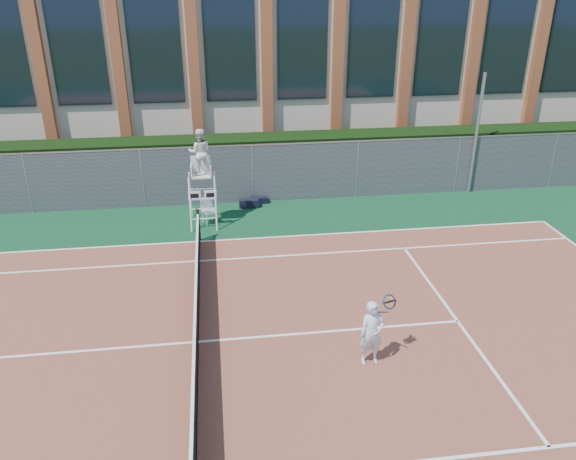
{
  "coord_description": "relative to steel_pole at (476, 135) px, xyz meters",
  "views": [
    {
      "loc": [
        0.64,
        -11.06,
        7.89
      ],
      "look_at": [
        2.55,
        3.0,
        1.4
      ],
      "focal_mm": 35.0,
      "sensor_mm": 36.0,
      "label": 1
    }
  ],
  "objects": [
    {
      "name": "umpire_chair",
      "position": [
        -10.4,
        -1.65,
        0.14
      ],
      "size": [
        0.94,
        1.44,
        3.36
      ],
      "color": "white",
      "rests_on": "ground"
    },
    {
      "name": "tennis_net",
      "position": [
        -10.56,
        -8.7,
        -1.78
      ],
      "size": [
        0.1,
        11.3,
        1.1
      ],
      "color": "black",
      "rests_on": "ground"
    },
    {
      "name": "plastic_chair",
      "position": [
        -10.26,
        -1.65,
        -1.78
      ],
      "size": [
        0.55,
        0.55,
        0.89
      ],
      "color": "silver",
      "rests_on": "apron"
    },
    {
      "name": "building",
      "position": [
        -10.56,
        9.25,
        1.83
      ],
      "size": [
        45.0,
        10.6,
        8.22
      ],
      "color": "beige",
      "rests_on": "ground"
    },
    {
      "name": "hedge",
      "position": [
        -10.56,
        1.3,
        -1.22
      ],
      "size": [
        40.0,
        1.4,
        2.2
      ],
      "primitive_type": "cube",
      "color": "black",
      "rests_on": "ground"
    },
    {
      "name": "sports_bag_near",
      "position": [
        -8.77,
        -0.47,
        -2.16
      ],
      "size": [
        0.72,
        0.32,
        0.3
      ],
      "primitive_type": "cube",
      "rotation": [
        0.0,
        0.0,
        -0.04
      ],
      "color": "black",
      "rests_on": "apron"
    },
    {
      "name": "tennis_player",
      "position": [
        -6.75,
        -9.96,
        -1.52
      ],
      "size": [
        0.89,
        0.62,
        1.55
      ],
      "color": "silver",
      "rests_on": "tennis_court"
    },
    {
      "name": "apron",
      "position": [
        -10.56,
        -7.7,
        -2.31
      ],
      "size": [
        36.0,
        20.0,
        0.01
      ],
      "primitive_type": "cube",
      "color": "#0C3720",
      "rests_on": "ground"
    },
    {
      "name": "ground",
      "position": [
        -10.56,
        -8.7,
        -2.32
      ],
      "size": [
        120.0,
        120.0,
        0.0
      ],
      "primitive_type": "plane",
      "color": "#233814"
    },
    {
      "name": "steel_pole",
      "position": [
        0.0,
        0.0,
        0.0
      ],
      "size": [
        0.12,
        0.12,
        4.64
      ],
      "primitive_type": "cylinder",
      "color": "#9EA0A5",
      "rests_on": "ground"
    },
    {
      "name": "sports_bag_far",
      "position": [
        -8.33,
        -0.1,
        -2.19
      ],
      "size": [
        0.61,
        0.28,
        0.24
      ],
      "primitive_type": "cube",
      "rotation": [
        0.0,
        0.0,
        0.04
      ],
      "color": "black",
      "rests_on": "apron"
    },
    {
      "name": "tennis_court",
      "position": [
        -10.56,
        -8.7,
        -2.3
      ],
      "size": [
        23.77,
        10.97,
        0.02
      ],
      "primitive_type": "cube",
      "color": "brown",
      "rests_on": "apron"
    },
    {
      "name": "fence",
      "position": [
        -10.56,
        0.1,
        -1.22
      ],
      "size": [
        40.0,
        0.06,
        2.2
      ],
      "primitive_type": null,
      "color": "#595E60",
      "rests_on": "ground"
    }
  ]
}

